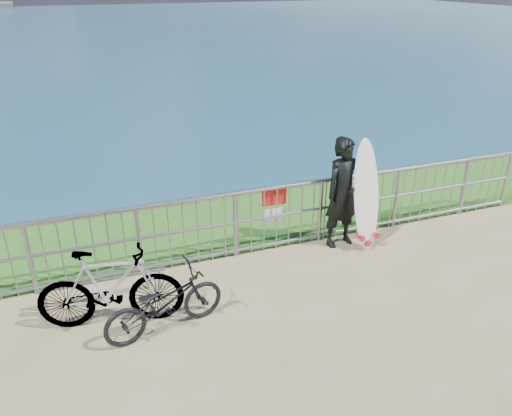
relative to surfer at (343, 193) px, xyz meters
name	(u,v)px	position (x,y,z in m)	size (l,w,h in m)	color
grass_strip	(243,222)	(-1.29, 1.32, -0.92)	(120.00, 120.00, 0.00)	#215A18
railing	(266,219)	(-1.26, 0.22, -0.35)	(10.06, 0.10, 1.13)	gray
surfer	(343,193)	(0.00, 0.00, 0.00)	(0.68, 0.45, 1.86)	black
surfboard	(366,200)	(0.31, -0.21, -0.08)	(0.51, 0.46, 1.85)	white
bicycle_near	(164,303)	(-3.20, -1.24, -0.51)	(0.55, 1.59, 0.83)	black
bicycle_far	(110,288)	(-3.81, -0.87, -0.38)	(0.52, 1.84, 1.10)	black
bike_rack	(103,282)	(-3.88, -0.31, -0.63)	(1.73, 0.05, 0.36)	gray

